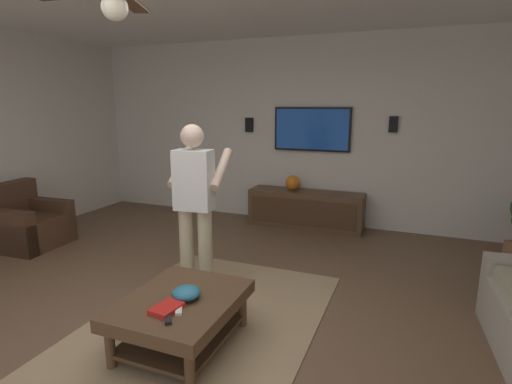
% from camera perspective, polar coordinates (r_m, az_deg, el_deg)
% --- Properties ---
extents(ground_plane, '(8.16, 8.16, 0.00)m').
position_cam_1_polar(ground_plane, '(3.63, -10.93, -17.95)').
color(ground_plane, brown).
extents(wall_back_tv, '(0.10, 7.00, 2.80)m').
position_cam_1_polar(wall_back_tv, '(6.25, 5.60, 8.54)').
color(wall_back_tv, silver).
rests_on(wall_back_tv, ground).
extents(area_rug, '(2.87, 1.83, 0.01)m').
position_cam_1_polar(area_rug, '(3.49, -8.57, -19.05)').
color(area_rug, '#9E8460').
rests_on(area_rug, ground).
extents(armchair, '(0.84, 0.85, 0.82)m').
position_cam_1_polar(armchair, '(6.02, -29.97, -4.09)').
color(armchair, '#472D1E').
rests_on(armchair, ground).
extents(coffee_table, '(1.00, 0.80, 0.40)m').
position_cam_1_polar(coffee_table, '(3.20, -10.62, -16.29)').
color(coffee_table, '#513823').
rests_on(coffee_table, ground).
extents(media_console, '(0.45, 1.70, 0.55)m').
position_cam_1_polar(media_console, '(6.04, 7.11, -2.46)').
color(media_console, '#513823').
rests_on(media_console, ground).
extents(tv, '(0.05, 1.16, 0.65)m').
position_cam_1_polar(tv, '(6.08, 8.00, 8.88)').
color(tv, black).
extents(person_standing, '(0.58, 0.58, 1.64)m').
position_cam_1_polar(person_standing, '(3.92, -8.71, -0.79)').
color(person_standing, '#C6B793').
rests_on(person_standing, ground).
extents(bowl, '(0.21, 0.21, 0.09)m').
position_cam_1_polar(bowl, '(3.11, -9.90, -13.99)').
color(bowl, teal).
rests_on(bowl, coffee_table).
extents(remote_white, '(0.15, 0.11, 0.02)m').
position_cam_1_polar(remote_white, '(2.97, -10.96, -16.14)').
color(remote_white, white).
rests_on(remote_white, coffee_table).
extents(remote_black, '(0.15, 0.12, 0.02)m').
position_cam_1_polar(remote_black, '(2.88, -12.47, -17.18)').
color(remote_black, black).
rests_on(remote_black, coffee_table).
extents(remote_grey, '(0.16, 0.09, 0.02)m').
position_cam_1_polar(remote_grey, '(3.23, -10.73, -13.68)').
color(remote_grey, slate).
rests_on(remote_grey, coffee_table).
extents(book, '(0.24, 0.18, 0.04)m').
position_cam_1_polar(book, '(2.99, -12.65, -15.92)').
color(book, red).
rests_on(book, coffee_table).
extents(vase_round, '(0.22, 0.22, 0.22)m').
position_cam_1_polar(vase_round, '(6.04, 5.28, 1.33)').
color(vase_round, orange).
rests_on(vase_round, media_console).
extents(wall_speaker_left, '(0.06, 0.12, 0.22)m').
position_cam_1_polar(wall_speaker_left, '(5.92, 19.05, 9.12)').
color(wall_speaker_left, black).
extents(wall_speaker_right, '(0.06, 0.12, 0.22)m').
position_cam_1_polar(wall_speaker_right, '(6.41, -0.97, 9.59)').
color(wall_speaker_right, black).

